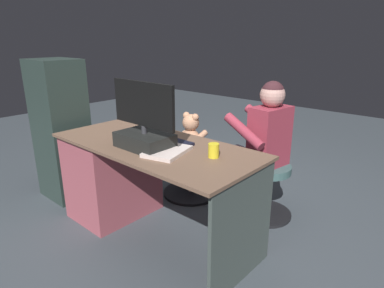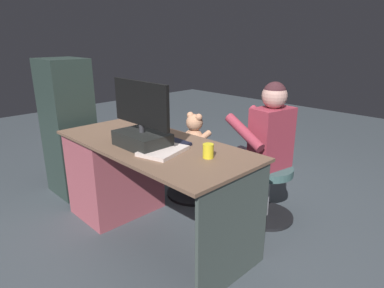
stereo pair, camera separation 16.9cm
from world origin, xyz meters
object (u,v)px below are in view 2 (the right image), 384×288
at_px(cup, 208,151).
at_px(desk, 122,171).
at_px(monitor, 142,128).
at_px(tv_remote, 125,138).
at_px(keyboard, 165,140).
at_px(teddy_bear, 195,133).
at_px(visitor_chair, 267,188).
at_px(person, 261,139).
at_px(computer_mouse, 137,131).
at_px(office_chair_teddy, 194,170).

bearing_deg(cup, desk, 3.97).
xyz_separation_m(monitor, tv_remote, (0.22, -0.00, -0.12)).
bearing_deg(desk, keyboard, -168.21).
xyz_separation_m(desk, tv_remote, (-0.22, 0.09, 0.35)).
relative_size(keyboard, teddy_bear, 1.22).
bearing_deg(desk, visitor_chair, -137.76).
height_order(desk, person, person).
relative_size(monitor, computer_mouse, 5.81).
distance_m(teddy_bear, visitor_chair, 0.81).
xyz_separation_m(computer_mouse, person, (-0.67, -0.72, -0.08)).
relative_size(desk, monitor, 2.80).
distance_m(monitor, teddy_bear, 0.88).
distance_m(cup, visitor_chair, 0.90).
distance_m(monitor, person, 0.98).
xyz_separation_m(office_chair_teddy, teddy_bear, (-0.00, -0.01, 0.36)).
bearing_deg(tv_remote, office_chair_teddy, -83.54).
bearing_deg(keyboard, computer_mouse, 3.87).
xyz_separation_m(keyboard, office_chair_teddy, (0.29, -0.59, -0.49)).
relative_size(teddy_bear, visitor_chair, 0.75).
bearing_deg(cup, monitor, 18.90).
xyz_separation_m(computer_mouse, tv_remote, (-0.08, 0.16, -0.01)).
bearing_deg(desk, monitor, 167.68).
bearing_deg(cup, teddy_bear, -40.40).
xyz_separation_m(cup, tv_remote, (0.68, 0.15, -0.04)).
distance_m(computer_mouse, person, 0.98).
bearing_deg(office_chair_teddy, tv_remote, 94.39).
bearing_deg(keyboard, visitor_chair, -121.49).
relative_size(keyboard, office_chair_teddy, 0.80).
xyz_separation_m(monitor, teddy_bear, (0.28, -0.79, -0.25)).
bearing_deg(office_chair_teddy, desk, 76.86).
height_order(cup, office_chair_teddy, cup).
bearing_deg(cup, computer_mouse, -0.77).
height_order(monitor, cup, monitor).
distance_m(keyboard, person, 0.79).
bearing_deg(person, computer_mouse, 47.14).
distance_m(desk, cup, 0.99).
xyz_separation_m(keyboard, teddy_bear, (0.29, -0.60, -0.13)).
relative_size(desk, visitor_chair, 3.42).
xyz_separation_m(cup, teddy_bear, (0.74, -0.63, -0.17)).
bearing_deg(computer_mouse, tv_remote, 115.87).
bearing_deg(desk, cup, -176.03).
distance_m(keyboard, tv_remote, 0.30).
height_order(computer_mouse, office_chair_teddy, computer_mouse).
bearing_deg(teddy_bear, tv_remote, 94.32).
bearing_deg(teddy_bear, desk, 77.07).
relative_size(cup, tv_remote, 0.60).
relative_size(monitor, keyboard, 1.33).
xyz_separation_m(desk, visitor_chair, (-0.89, -0.80, -0.12)).
bearing_deg(cup, person, -82.32).
height_order(desk, keyboard, keyboard).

